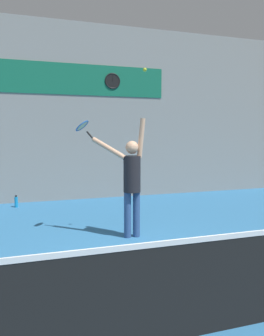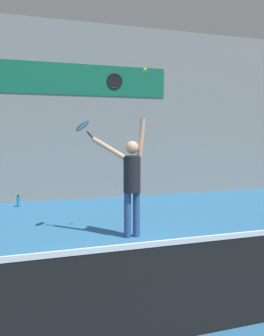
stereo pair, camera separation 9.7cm
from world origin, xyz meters
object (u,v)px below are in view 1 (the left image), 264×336
object	(u,v)px
tennis_ball	(145,70)
water_bottle	(16,202)
tennis_player	(131,178)
scoreboard_clock	(113,81)
tennis_racket	(83,127)

from	to	relation	value
tennis_ball	water_bottle	xyz separation A→B (m)	(-2.30, 3.36, -2.86)
tennis_ball	tennis_player	bearing A→B (deg)	153.42
water_bottle	tennis_ball	bearing A→B (deg)	-55.58
tennis_player	water_bottle	size ratio (longest dim) A/B	6.93
water_bottle	tennis_player	bearing A→B (deg)	-57.30
scoreboard_clock	tennis_player	bearing A→B (deg)	-99.62
tennis_player	tennis_racket	world-z (taller)	tennis_player
scoreboard_clock	tennis_ball	xyz separation A→B (m)	(-0.43, -3.89, -0.42)
tennis_racket	water_bottle	bearing A→B (deg)	115.20
tennis_racket	tennis_player	bearing A→B (deg)	-31.73
tennis_player	tennis_racket	size ratio (longest dim) A/B	5.77
scoreboard_clock	tennis_racket	bearing A→B (deg)	-113.40
tennis_player	water_bottle	xyz separation A→B (m)	(-2.09, 3.25, -0.95)
tennis_ball	scoreboard_clock	bearing A→B (deg)	83.73
tennis_player	water_bottle	world-z (taller)	tennis_player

